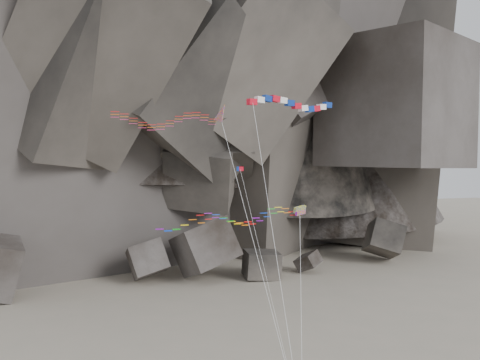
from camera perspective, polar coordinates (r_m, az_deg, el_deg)
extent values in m
cube|color=#47423F|center=(79.89, -9.82, -9.18)|extent=(6.10, 6.36, 6.86)
cube|color=#47423F|center=(85.32, 7.26, -9.16)|extent=(4.50, 4.64, 3.85)
cube|color=#47423F|center=(81.49, 2.32, -9.09)|extent=(5.59, 4.97, 4.25)
cube|color=#47423F|center=(80.39, -3.73, -8.42)|extent=(10.26, 10.06, 9.82)
cube|color=#47423F|center=(95.45, 15.06, -7.01)|extent=(8.08, 8.91, 8.08)
cylinder|color=silver|center=(40.70, 1.68, -7.47)|extent=(2.36, 13.90, 20.94)
cube|color=red|center=(45.97, 1.28, 8.33)|extent=(0.92, 0.77, 0.52)
cube|color=white|center=(46.46, 2.10, 8.54)|extent=(0.95, 0.78, 0.58)
cube|color=navy|center=(46.91, 2.92, 8.67)|extent=(0.97, 0.79, 0.62)
cube|color=red|center=(47.32, 3.73, 8.64)|extent=(0.97, 0.79, 0.62)
cube|color=white|center=(47.73, 4.53, 8.46)|extent=(0.96, 0.78, 0.59)
cube|color=navy|center=(48.17, 5.31, 8.17)|extent=(0.92, 0.77, 0.54)
cube|color=red|center=(48.65, 6.05, 7.86)|extent=(0.94, 0.78, 0.57)
cube|color=white|center=(49.20, 6.76, 7.62)|extent=(0.97, 0.79, 0.61)
cube|color=navy|center=(49.80, 7.42, 7.51)|extent=(0.98, 0.79, 0.62)
cube|color=red|center=(50.46, 8.06, 7.55)|extent=(0.96, 0.78, 0.60)
cube|color=white|center=(51.13, 8.68, 7.71)|extent=(0.93, 0.77, 0.55)
cube|color=navy|center=(51.80, 9.29, 7.90)|extent=(0.94, 0.77, 0.55)
cylinder|color=silver|center=(40.31, 3.69, -6.77)|extent=(0.22, 12.51, 22.06)
cube|color=yellow|center=(46.36, 6.39, -3.13)|extent=(1.26, 0.91, 0.71)
cube|color=#0CB219|center=(46.23, 6.47, -3.49)|extent=(1.05, 0.71, 0.49)
cylinder|color=silver|center=(41.64, 6.53, -12.96)|extent=(4.20, 11.59, 12.86)
cube|color=red|center=(47.32, 0.01, 1.20)|extent=(0.60, 0.19, 0.39)
cube|color=navy|center=(47.28, -0.23, 1.20)|extent=(0.23, 0.10, 0.40)
cylinder|color=silver|center=(41.72, 2.86, -10.47)|extent=(0.44, 14.38, 16.29)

